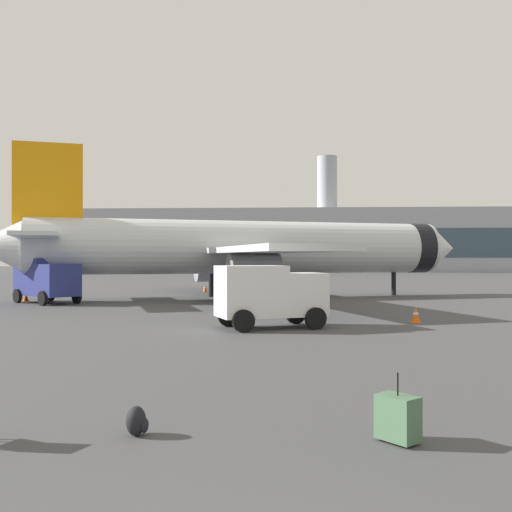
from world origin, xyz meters
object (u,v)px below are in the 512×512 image
safety_cone_near (298,311)px  traveller_backpack (137,421)px  cargo_van (270,293)px  service_truck (46,278)px  safety_cone_outer (416,315)px  safety_cone_mid (205,288)px  safety_cone_far (26,297)px  rolling_suitcase (398,418)px  airplane_at_gate (243,248)px

safety_cone_near → traveller_backpack: 18.84m
cargo_van → traveller_backpack: size_ratio=10.06×
service_truck → cargo_van: (14.82, -12.64, -0.16)m
cargo_van → safety_cone_outer: bearing=19.6°
service_truck → cargo_van: service_truck is taller
cargo_van → traveller_backpack: (-1.68, -14.84, -1.22)m
safety_cone_mid → safety_cone_far: bearing=-131.6°
safety_cone_mid → traveller_backpack: size_ratio=1.35×
safety_cone_mid → rolling_suitcase: rolling_suitcase is taller
cargo_van → safety_cone_mid: size_ratio=7.44×
service_truck → rolling_suitcase: service_truck is taller
service_truck → rolling_suitcase: 32.62m
airplane_at_gate → traveller_backpack: 32.87m
service_truck → rolling_suitcase: (17.34, -27.60, -1.22)m
cargo_van → safety_cone_mid: bearing=104.0°
safety_cone_far → cargo_van: bearing=-39.7°
cargo_van → rolling_suitcase: cargo_van is taller
airplane_at_gate → rolling_suitcase: (5.05, -32.80, -3.27)m
safety_cone_near → service_truck: bearing=151.1°
cargo_van → safety_cone_far: cargo_van is taller
safety_cone_far → safety_cone_outer: safety_cone_outer is taller
safety_cone_outer → safety_cone_near: bearing=164.5°
service_truck → safety_cone_far: bearing=146.6°
cargo_van → safety_cone_far: bearing=140.3°
airplane_at_gate → safety_cone_outer: (9.02, -15.53, -3.30)m
safety_cone_outer → traveller_backpack: (-8.16, -17.15, -0.13)m
airplane_at_gate → safety_cone_outer: bearing=-59.9°
cargo_van → safety_cone_near: bearing=71.7°
service_truck → safety_cone_mid: 15.54m
safety_cone_mid → rolling_suitcase: size_ratio=0.59×
safety_cone_mid → cargo_van: bearing=-76.0°
safety_cone_near → rolling_suitcase: rolling_suitcase is taller
safety_cone_outer → traveller_backpack: size_ratio=1.53×
safety_cone_far → traveller_backpack: (15.09, -28.76, -0.10)m
safety_cone_mid → safety_cone_outer: 26.62m
rolling_suitcase → traveller_backpack: 4.20m
airplane_at_gate → safety_cone_far: (-14.23, -3.92, -3.32)m
service_truck → cargo_van: bearing=-40.4°
traveller_backpack → service_truck: bearing=115.6°
safety_cone_mid → safety_cone_outer: bearing=-61.1°
safety_cone_near → cargo_van: bearing=-108.3°
cargo_van → safety_cone_near: 4.11m
rolling_suitcase → safety_cone_near: bearing=93.9°
airplane_at_gate → safety_cone_far: 15.13m
service_truck → cargo_van: 19.48m
safety_cone_far → safety_cone_outer: (23.25, -11.61, 0.03)m
cargo_van → safety_cone_outer: cargo_van is taller
traveller_backpack → safety_cone_far: bearing=117.7°
safety_cone_near → rolling_suitcase: bearing=-86.1°
safety_cone_far → rolling_suitcase: size_ratio=0.61×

